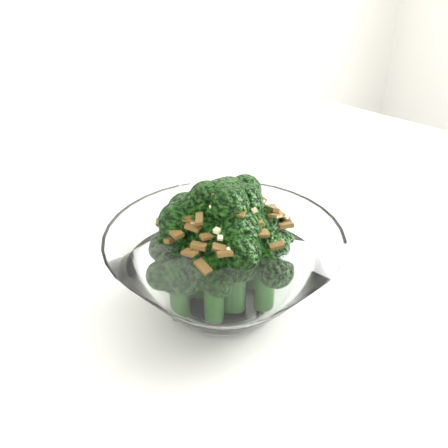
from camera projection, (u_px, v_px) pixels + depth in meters
name	position (u px, v px, depth m)	size (l,w,h in m)	color
table	(285.00, 333.00, 0.58)	(1.40, 1.15, 0.75)	white
broccoli_dish	(224.00, 258.00, 0.50)	(0.23, 0.23, 0.14)	white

